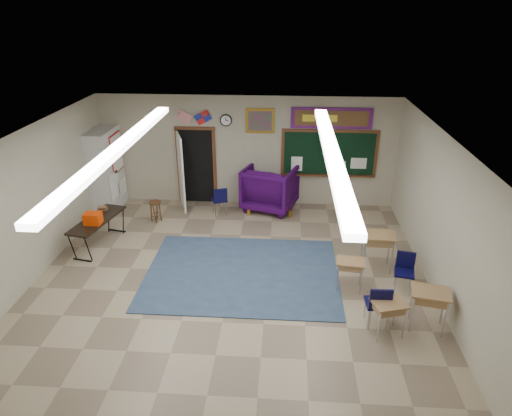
# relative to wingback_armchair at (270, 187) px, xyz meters

# --- Properties ---
(floor) EXTENTS (9.00, 9.00, 0.00)m
(floor) POSITION_rel_wingback_armchair_xyz_m (-0.65, -4.15, -0.61)
(floor) COLOR gray
(floor) RESTS_ON ground
(back_wall) EXTENTS (8.00, 0.04, 3.00)m
(back_wall) POSITION_rel_wingback_armchair_xyz_m (-0.65, 0.35, 0.89)
(back_wall) COLOR #AFA78E
(back_wall) RESTS_ON floor
(left_wall) EXTENTS (0.04, 9.00, 3.00)m
(left_wall) POSITION_rel_wingback_armchair_xyz_m (-4.65, -4.15, 0.89)
(left_wall) COLOR #AFA78E
(left_wall) RESTS_ON floor
(right_wall) EXTENTS (0.04, 9.00, 3.00)m
(right_wall) POSITION_rel_wingback_armchair_xyz_m (3.35, -4.15, 0.89)
(right_wall) COLOR #AFA78E
(right_wall) RESTS_ON floor
(ceiling) EXTENTS (8.00, 9.00, 0.04)m
(ceiling) POSITION_rel_wingback_armchair_xyz_m (-0.65, -4.15, 2.39)
(ceiling) COLOR beige
(ceiling) RESTS_ON back_wall
(area_rug) EXTENTS (4.00, 3.00, 0.02)m
(area_rug) POSITION_rel_wingback_armchair_xyz_m (-0.45, -3.35, -0.60)
(area_rug) COLOR #364D66
(area_rug) RESTS_ON floor
(fluorescent_strips) EXTENTS (3.86, 6.00, 0.10)m
(fluorescent_strips) POSITION_rel_wingback_armchair_xyz_m (-0.65, -4.15, 2.33)
(fluorescent_strips) COLOR white
(fluorescent_strips) RESTS_ON ceiling
(doorway) EXTENTS (1.10, 0.89, 2.16)m
(doorway) POSITION_rel_wingback_armchair_xyz_m (-2.16, 0.20, 0.45)
(doorway) COLOR black
(doorway) RESTS_ON back_wall
(chalkboard) EXTENTS (2.55, 0.14, 1.30)m
(chalkboard) POSITION_rel_wingback_armchair_xyz_m (1.55, 0.31, 0.86)
(chalkboard) COLOR #592E19
(chalkboard) RESTS_ON back_wall
(bulletin_board) EXTENTS (2.10, 0.05, 0.55)m
(bulletin_board) POSITION_rel_wingback_armchair_xyz_m (1.55, 0.32, 1.84)
(bulletin_board) COLOR #A10D11
(bulletin_board) RESTS_ON back_wall
(framed_art_print) EXTENTS (0.75, 0.05, 0.65)m
(framed_art_print) POSITION_rel_wingback_armchair_xyz_m (-0.30, 0.32, 1.74)
(framed_art_print) COLOR #A67920
(framed_art_print) RESTS_ON back_wall
(wall_clock) EXTENTS (0.32, 0.05, 0.32)m
(wall_clock) POSITION_rel_wingback_armchair_xyz_m (-1.20, 0.32, 1.74)
(wall_clock) COLOR black
(wall_clock) RESTS_ON back_wall
(wall_flags) EXTENTS (1.16, 0.06, 0.70)m
(wall_flags) POSITION_rel_wingback_armchair_xyz_m (-2.05, 0.29, 1.87)
(wall_flags) COLOR red
(wall_flags) RESTS_ON back_wall
(storage_cabinet) EXTENTS (0.59, 1.25, 2.20)m
(storage_cabinet) POSITION_rel_wingback_armchair_xyz_m (-4.37, -0.30, 0.49)
(storage_cabinet) COLOR beige
(storage_cabinet) RESTS_ON floor
(wingback_armchair) EXTENTS (1.64, 1.67, 1.21)m
(wingback_armchair) POSITION_rel_wingback_armchair_xyz_m (0.00, 0.00, 0.00)
(wingback_armchair) COLOR #28053A
(wingback_armchair) RESTS_ON floor
(student_chair_reading) EXTENTS (0.51, 0.51, 0.79)m
(student_chair_reading) POSITION_rel_wingback_armchair_xyz_m (-1.33, -0.48, -0.21)
(student_chair_reading) COLOR black
(student_chair_reading) RESTS_ON floor
(student_chair_desk_a) EXTENTS (0.44, 0.44, 0.85)m
(student_chair_desk_a) POSITION_rel_wingback_armchair_xyz_m (2.05, -4.83, -0.18)
(student_chair_desk_a) COLOR black
(student_chair_desk_a) RESTS_ON floor
(student_chair_desk_b) EXTENTS (0.47, 0.47, 0.79)m
(student_chair_desk_b) POSITION_rel_wingback_armchair_xyz_m (2.75, -3.76, -0.21)
(student_chair_desk_b) COLOR black
(student_chair_desk_b) RESTS_ON floor
(student_desk_front_left) EXTENTS (0.57, 0.45, 0.63)m
(student_desk_front_left) POSITION_rel_wingback_armchair_xyz_m (1.71, -3.75, -0.25)
(student_desk_front_left) COLOR #946D45
(student_desk_front_left) RESTS_ON floor
(student_desk_front_right) EXTENTS (0.70, 0.53, 0.81)m
(student_desk_front_right) POSITION_rel_wingback_armchair_xyz_m (2.37, -2.95, -0.15)
(student_desk_front_right) COLOR #946D45
(student_desk_front_right) RESTS_ON floor
(student_desk_back_left) EXTENTS (0.64, 0.55, 0.66)m
(student_desk_back_left) POSITION_rel_wingback_armchair_xyz_m (2.18, -5.09, -0.24)
(student_desk_back_left) COLOR #946D45
(student_desk_back_left) RESTS_ON floor
(student_desk_back_right) EXTENTS (0.72, 0.59, 0.76)m
(student_desk_back_right) POSITION_rel_wingback_armchair_xyz_m (2.91, -4.87, -0.18)
(student_desk_back_right) COLOR #946D45
(student_desk_back_right) RESTS_ON floor
(folding_table) EXTENTS (0.86, 1.72, 0.93)m
(folding_table) POSITION_rel_wingback_armchair_xyz_m (-3.87, -2.38, -0.23)
(folding_table) COLOR black
(folding_table) RESTS_ON floor
(wooden_stool) EXTENTS (0.31, 0.31, 0.55)m
(wooden_stool) POSITION_rel_wingback_armchair_xyz_m (-2.91, -1.02, -0.32)
(wooden_stool) COLOR #542F19
(wooden_stool) RESTS_ON floor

